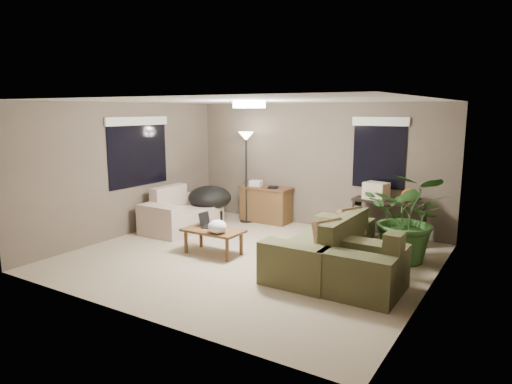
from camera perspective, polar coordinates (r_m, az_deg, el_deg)
The scene contains 20 objects.
room_shell at distance 7.18m, azimuth -0.84°, elevation 1.33°, with size 5.50×5.50×5.50m.
main_sofa at distance 6.99m, azimuth 8.50°, elevation -7.08°, with size 0.95×2.20×0.85m.
throw_pillows at distance 6.80m, azimuth 10.56°, elevation -4.52°, with size 0.40×1.41×0.47m.
loveseat at distance 9.22m, azimuth -9.39°, elevation -2.83°, with size 0.90×1.60×0.85m.
armchair at distance 6.19m, azimuth 13.52°, elevation -9.53°, with size 0.95×1.00×0.85m.
coffee_table at distance 7.58m, azimuth -5.37°, elevation -5.13°, with size 1.00×0.55×0.42m.
laptop at distance 7.73m, azimuth -5.94°, elevation -3.91°, with size 0.40×0.34×0.24m.
plastic_bag at distance 7.31m, azimuth -4.85°, elevation -4.32°, with size 0.31×0.28×0.22m, color white.
desk at distance 9.71m, azimuth 1.25°, elevation -1.55°, with size 1.10×0.50×0.75m.
desk_papers at distance 9.70m, azimuth 0.43°, elevation 0.99°, with size 0.70×0.30×0.12m.
console_table at distance 8.63m, azimuth 16.23°, elevation -3.06°, with size 1.30×0.40×0.75m.
pumpkin at distance 8.46m, azimuth 18.65°, elevation -0.45°, with size 0.30×0.30×0.24m, color orange.
cardboard_box at distance 8.61m, azimuth 14.78°, elevation 0.15°, with size 0.41×0.31×0.31m, color beige.
papasan_chair at distance 9.60m, azimuth -5.80°, elevation -1.20°, with size 1.08×1.08×0.80m.
floor_lamp at distance 9.53m, azimuth -1.24°, elevation 5.64°, with size 0.32×0.32×1.91m.
ceiling_fixture at distance 7.09m, azimuth -0.87°, elevation 10.87°, with size 0.50×0.50×0.10m, color white.
houseplant at distance 7.50m, azimuth 18.55°, elevation -4.21°, with size 1.29×1.43×1.12m, color #2D5923.
cat_scratching_post at distance 6.85m, azimuth 17.07°, elevation -8.49°, with size 0.32×0.32×0.50m.
window_left at distance 9.09m, azimuth -14.53°, elevation 6.27°, with size 0.05×1.56×1.33m.
window_back at distance 8.84m, azimuth 15.20°, elevation 6.16°, with size 1.06×0.05×1.33m.
Camera 1 is at (3.82, -5.97, 2.36)m, focal length 32.00 mm.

